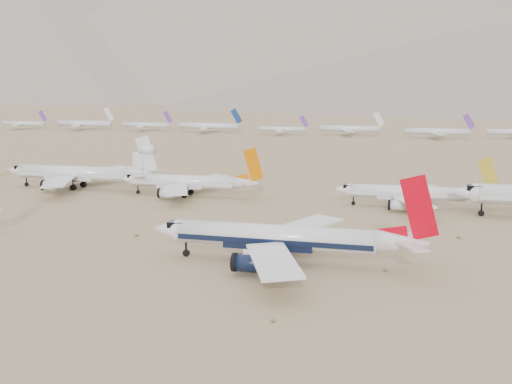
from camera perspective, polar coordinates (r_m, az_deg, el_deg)
ground at (r=120.45m, az=-0.35°, el=-6.40°), size 7000.00×7000.00×0.00m
main_airliner at (r=119.31m, az=2.74°, el=-4.13°), size 50.51×49.34×17.83m
row2_gold_tail at (r=177.61m, az=13.79°, el=-0.11°), size 40.51×39.62×14.42m
row2_orange_tail at (r=191.29m, az=-5.97°, el=0.87°), size 42.36×41.44×15.11m
row2_white_trijet at (r=210.79m, az=-15.26°, el=1.63°), size 49.68×48.56×17.61m
distant_storage_row at (r=414.97m, az=7.88°, el=5.57°), size 524.98×54.00×14.31m
mountain_range at (r=1767.00m, az=16.85°, el=14.37°), size 7354.00×3024.00×470.00m
desert_scrub at (r=95.07m, az=-8.94°, el=-10.79°), size 268.36×121.67×0.63m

